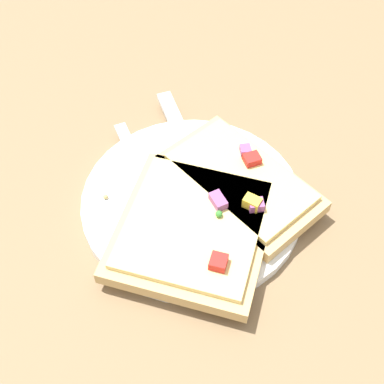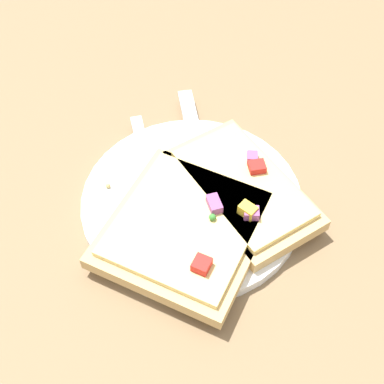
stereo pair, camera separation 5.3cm
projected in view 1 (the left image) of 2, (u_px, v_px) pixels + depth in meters
The scene contains 7 objects.
ground_plane at pixel (192, 205), 0.55m from camera, with size 4.00×4.00×0.00m, color #7F6647.
plate at pixel (192, 202), 0.55m from camera, with size 0.22×0.22×0.01m.
fork at pixel (154, 200), 0.54m from camera, with size 0.16×0.16×0.01m.
knife at pixel (187, 147), 0.58m from camera, with size 0.16×0.17×0.01m.
pizza_slice_main at pixel (194, 228), 0.51m from camera, with size 0.16×0.17×0.03m.
pizza_slice_corner at pixel (240, 181), 0.54m from camera, with size 0.19×0.15×0.03m.
crumb_scatter at pixel (241, 196), 0.54m from camera, with size 0.18×0.09×0.01m.
Camera 1 is at (0.13, -0.30, 0.44)m, focal length 50.00 mm.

